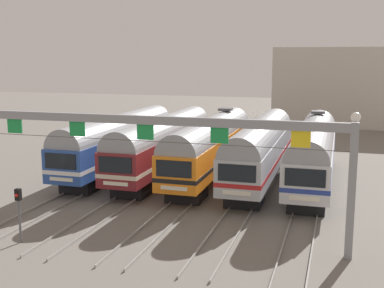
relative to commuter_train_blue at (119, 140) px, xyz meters
The scene contains 10 objects.
ground_plane 8.30m from the commuter_train_blue, ahead, with size 160.00×160.00×0.00m, color slate.
track_bed 18.91m from the commuter_train_blue, 65.22° to the left, with size 17.21×70.00×0.15m.
commuter_train_blue is the anchor object (origin of this frame).
commuter_train_maroon 3.93m from the commuter_train_blue, ahead, with size 2.88×18.06×4.77m.
commuter_train_orange 7.85m from the commuter_train_blue, ahead, with size 2.88×18.06×5.05m.
commuter_train_stainless 11.78m from the commuter_train_blue, ahead, with size 2.88×18.06×4.77m.
commuter_train_silver 15.70m from the commuter_train_blue, ahead, with size 2.88×18.06×5.05m.
catenary_gantry 15.82m from the commuter_train_blue, 59.81° to the right, with size 20.94×0.44×6.97m.
yard_signal_mast 16.35m from the commuter_train_blue, 83.10° to the right, with size 0.28×0.35×2.90m.
maintenance_building 40.69m from the commuter_train_blue, 62.98° to the left, with size 20.16×10.00×10.75m, color beige.
Camera 1 is at (9.51, -36.84, 9.41)m, focal length 46.17 mm.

